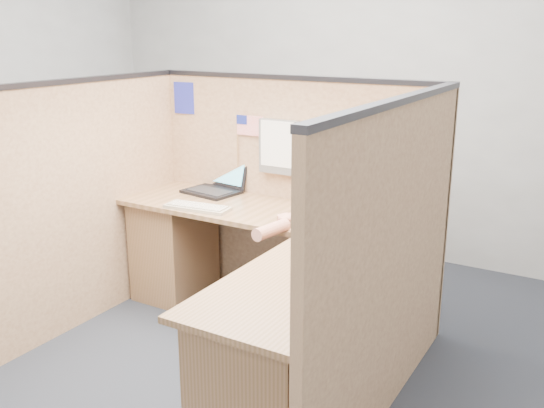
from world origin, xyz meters
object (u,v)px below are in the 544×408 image
Objects in this scene: l_desk at (259,289)px; keyboard at (197,207)px; laptop at (217,182)px; mouse at (287,222)px.

keyboard is at bearing 161.49° from l_desk.
laptop reaches higher than l_desk.
laptop is 3.62× the size of mouse.
l_desk is 4.51× the size of keyboard.
keyboard is (-0.57, 0.19, 0.35)m from l_desk.
laptop reaches higher than mouse.
keyboard is 4.01× the size of mouse.
mouse is (0.07, 0.19, 0.36)m from l_desk.
laptop is at bearing 103.68° from keyboard.
laptop is 0.90× the size of keyboard.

